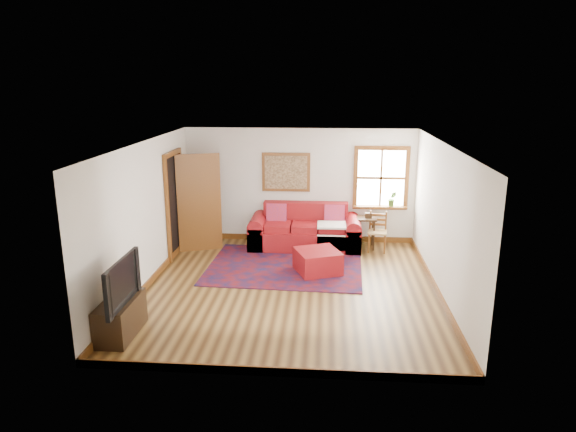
# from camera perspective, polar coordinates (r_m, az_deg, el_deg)

# --- Properties ---
(ground) EXTENTS (5.50, 5.50, 0.00)m
(ground) POSITION_cam_1_polar(r_m,az_deg,el_deg) (8.99, 0.30, -8.00)
(ground) COLOR #422911
(ground) RESTS_ON ground
(room_envelope) EXTENTS (5.04, 5.54, 2.52)m
(room_envelope) POSITION_cam_1_polar(r_m,az_deg,el_deg) (8.49, 0.32, 2.35)
(room_envelope) COLOR silver
(room_envelope) RESTS_ON ground
(window) EXTENTS (1.18, 0.20, 1.38)m
(window) POSITION_cam_1_polar(r_m,az_deg,el_deg) (11.24, 10.43, 3.47)
(window) COLOR white
(window) RESTS_ON ground
(doorway) EXTENTS (0.89, 1.08, 2.14)m
(doorway) POSITION_cam_1_polar(r_m,az_deg,el_deg) (10.70, -10.86, 1.53)
(doorway) COLOR black
(doorway) RESTS_ON ground
(framed_artwork) EXTENTS (1.05, 0.07, 0.85)m
(framed_artwork) POSITION_cam_1_polar(r_m,az_deg,el_deg) (11.18, -0.23, 4.89)
(framed_artwork) COLOR brown
(framed_artwork) RESTS_ON ground
(persian_rug) EXTENTS (3.02, 2.46, 0.02)m
(persian_rug) POSITION_cam_1_polar(r_m,az_deg,el_deg) (9.96, -0.32, -5.58)
(persian_rug) COLOR #620E10
(persian_rug) RESTS_ON ground
(red_leather_sofa) EXTENTS (2.36, 0.97, 0.92)m
(red_leather_sofa) POSITION_cam_1_polar(r_m,az_deg,el_deg) (11.03, 1.92, -1.91)
(red_leather_sofa) COLOR maroon
(red_leather_sofa) RESTS_ON ground
(red_ottoman) EXTENTS (0.97, 0.97, 0.43)m
(red_ottoman) POSITION_cam_1_polar(r_m,az_deg,el_deg) (9.62, 3.31, -5.06)
(red_ottoman) COLOR maroon
(red_ottoman) RESTS_ON ground
(side_table) EXTENTS (0.56, 0.42, 0.67)m
(side_table) POSITION_cam_1_polar(r_m,az_deg,el_deg) (11.01, 8.30, -0.76)
(side_table) COLOR black
(side_table) RESTS_ON ground
(ladder_back_chair) EXTENTS (0.43, 0.42, 0.83)m
(ladder_back_chair) POSITION_cam_1_polar(r_m,az_deg,el_deg) (10.92, 9.91, -1.55)
(ladder_back_chair) COLOR tan
(ladder_back_chair) RESTS_ON ground
(media_cabinet) EXTENTS (0.43, 0.96, 0.53)m
(media_cabinet) POSITION_cam_1_polar(r_m,az_deg,el_deg) (7.72, -18.12, -10.67)
(media_cabinet) COLOR black
(media_cabinet) RESTS_ON ground
(television) EXTENTS (0.15, 1.13, 0.65)m
(television) POSITION_cam_1_polar(r_m,az_deg,el_deg) (7.38, -18.70, -6.96)
(television) COLOR black
(television) RESTS_ON media_cabinet
(candle_hurricane) EXTENTS (0.12, 0.12, 0.18)m
(candle_hurricane) POSITION_cam_1_polar(r_m,az_deg,el_deg) (7.90, -16.93, -7.24)
(candle_hurricane) COLOR silver
(candle_hurricane) RESTS_ON media_cabinet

